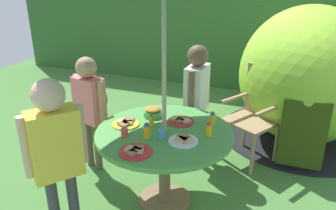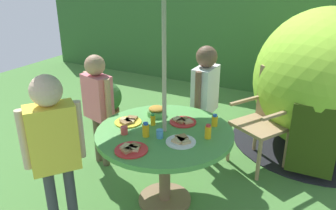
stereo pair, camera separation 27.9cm
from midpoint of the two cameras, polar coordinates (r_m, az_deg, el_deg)
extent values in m
cube|color=#477A38|center=(3.30, -3.09, -16.10)|extent=(10.00, 10.00, 0.02)
cube|color=#33602D|center=(6.24, 11.17, 11.12)|extent=(9.00, 0.70, 1.74)
cylinder|color=brown|center=(3.29, -3.10, -15.76)|extent=(0.49, 0.49, 0.03)
cylinder|color=brown|center=(3.10, -3.22, -10.93)|extent=(0.10, 0.10, 0.69)
cylinder|color=#519E47|center=(2.91, -3.38, -4.87)|extent=(1.19, 1.19, 0.04)
cylinder|color=#B7AD8C|center=(2.74, -3.58, 3.06)|extent=(0.04, 0.04, 2.28)
cylinder|color=tan|center=(3.86, 6.87, -5.90)|extent=(0.04, 0.04, 0.46)
cylinder|color=tan|center=(3.60, 11.97, -8.46)|extent=(0.04, 0.04, 0.46)
cylinder|color=tan|center=(4.13, 10.98, -4.13)|extent=(0.04, 0.04, 0.46)
cylinder|color=tan|center=(3.90, 15.96, -6.35)|extent=(0.04, 0.04, 0.46)
cube|color=tan|center=(3.75, 11.72, -2.84)|extent=(0.65, 0.64, 0.04)
cube|color=tan|center=(3.79, 14.12, 2.14)|extent=(0.44, 0.28, 0.57)
cube|color=tan|center=(3.80, 9.42, 1.24)|extent=(0.26, 0.41, 0.03)
cube|color=tan|center=(3.54, 14.74, -0.83)|extent=(0.26, 0.41, 0.03)
ellipsoid|color=#8CC633|center=(4.42, 20.81, 4.90)|extent=(1.68, 2.02, 1.65)
cylinder|color=black|center=(4.71, 19.46, -4.64)|extent=(2.07, 2.07, 0.01)
cube|color=#314511|center=(3.65, 19.92, -4.89)|extent=(0.46, 0.04, 0.74)
cylinder|color=brown|center=(4.75, -14.24, -2.42)|extent=(0.34, 0.34, 0.22)
sphere|color=#33602D|center=(4.64, -14.57, 0.84)|extent=(0.43, 0.43, 0.43)
cylinder|color=brown|center=(3.88, 2.94, -4.47)|extent=(0.08, 0.08, 0.59)
cylinder|color=brown|center=(3.76, 2.18, -5.38)|extent=(0.08, 0.08, 0.59)
cube|color=white|center=(3.60, 2.71, 2.78)|extent=(0.19, 0.34, 0.50)
cylinder|color=brown|center=(3.77, 3.73, 4.02)|extent=(0.06, 0.06, 0.45)
cylinder|color=brown|center=(3.43, 1.61, 2.19)|extent=(0.06, 0.06, 0.45)
sphere|color=brown|center=(3.50, 2.82, 8.33)|extent=(0.22, 0.22, 0.22)
cylinder|color=brown|center=(3.80, -15.31, -6.18)|extent=(0.08, 0.08, 0.56)
cylinder|color=brown|center=(3.70, -14.00, -6.84)|extent=(0.08, 0.08, 0.56)
cube|color=#EA727F|center=(3.54, -15.46, 0.82)|extent=(0.36, 0.26, 0.47)
cylinder|color=tan|center=(3.67, -17.24, 1.78)|extent=(0.06, 0.06, 0.42)
cylinder|color=tan|center=(3.40, -13.62, 0.51)|extent=(0.06, 0.06, 0.42)
sphere|color=tan|center=(3.43, -16.04, 6.11)|extent=(0.21, 0.21, 0.21)
cylinder|color=#3F3F47|center=(2.89, -21.47, -16.42)|extent=(0.08, 0.08, 0.61)
cylinder|color=#3F3F47|center=(2.90, -18.49, -15.74)|extent=(0.08, 0.08, 0.61)
cube|color=yellow|center=(2.60, -21.60, -6.21)|extent=(0.37, 0.40, 0.52)
cylinder|color=#D8B293|center=(2.57, -25.97, -6.59)|extent=(0.07, 0.07, 0.46)
cylinder|color=#D8B293|center=(2.62, -17.47, -4.79)|extent=(0.07, 0.07, 0.46)
sphere|color=#D8B293|center=(2.45, -22.82, 1.51)|extent=(0.23, 0.23, 0.23)
cylinder|color=#66B259|center=(3.19, -5.12, -1.47)|extent=(0.18, 0.18, 0.05)
ellipsoid|color=gold|center=(3.17, -5.14, -0.77)|extent=(0.15, 0.15, 0.04)
cylinder|color=red|center=(2.60, -8.59, -7.94)|extent=(0.26, 0.26, 0.01)
cube|color=tan|center=(2.58, -8.01, -7.78)|extent=(0.08, 0.08, 0.02)
cube|color=#9E7547|center=(2.62, -8.10, -7.31)|extent=(0.07, 0.07, 0.02)
cube|color=tan|center=(2.61, -9.35, -7.47)|extent=(0.08, 0.08, 0.02)
cube|color=#9E7547|center=(2.57, -9.28, -8.06)|extent=(0.09, 0.09, 0.02)
cylinder|color=yellow|center=(3.05, -9.81, -3.25)|extent=(0.25, 0.25, 0.01)
cube|color=tan|center=(3.04, -9.40, -3.04)|extent=(0.09, 0.09, 0.02)
cube|color=#9E7547|center=(3.09, -9.26, -2.60)|extent=(0.10, 0.10, 0.02)
cube|color=tan|center=(3.07, -10.51, -2.82)|extent=(0.08, 0.08, 0.02)
cube|color=#9E7547|center=(3.01, -10.12, -3.28)|extent=(0.11, 0.11, 0.02)
cylinder|color=white|center=(2.72, -0.33, -6.20)|extent=(0.24, 0.24, 0.01)
cube|color=tan|center=(2.70, 0.38, -6.09)|extent=(0.10, 0.10, 0.02)
cube|color=#9E7547|center=(2.76, -0.24, -5.46)|extent=(0.12, 0.12, 0.02)
cube|color=tan|center=(2.71, -0.72, -5.99)|extent=(0.10, 0.10, 0.02)
cylinder|color=red|center=(3.06, -0.44, -2.84)|extent=(0.24, 0.24, 0.01)
cube|color=tan|center=(3.04, 0.41, -2.72)|extent=(0.11, 0.11, 0.02)
cube|color=#9E7547|center=(3.08, -0.25, -2.30)|extent=(0.08, 0.08, 0.02)
cube|color=tan|center=(3.07, -1.34, -2.42)|extent=(0.10, 0.10, 0.02)
cube|color=#9E7547|center=(3.03, -0.70, -2.73)|extent=(0.08, 0.08, 0.02)
cylinder|color=yellow|center=(2.80, 4.12, -4.38)|extent=(0.05, 0.05, 0.11)
cylinder|color=red|center=(2.77, 4.16, -3.24)|extent=(0.04, 0.04, 0.02)
cylinder|color=yellow|center=(2.79, -6.47, -4.55)|extent=(0.06, 0.06, 0.11)
cylinder|color=blue|center=(2.76, -6.52, -3.39)|extent=(0.04, 0.04, 0.02)
cylinder|color=yellow|center=(2.99, -5.52, -2.77)|extent=(0.04, 0.04, 0.09)
cylinder|color=green|center=(2.97, -5.56, -1.83)|extent=(0.03, 0.03, 0.02)
cylinder|color=yellow|center=(3.02, 4.95, -2.45)|extent=(0.05, 0.05, 0.09)
cylinder|color=blue|center=(3.00, 4.98, -1.48)|extent=(0.04, 0.04, 0.02)
cylinder|color=#4C99D8|center=(2.77, -4.05, -5.03)|extent=(0.06, 0.06, 0.07)
cylinder|color=#E04C47|center=(2.84, -10.22, -4.68)|extent=(0.06, 0.06, 0.07)
camera|label=1|loc=(0.14, -92.86, -1.17)|focal=35.91mm
camera|label=2|loc=(0.14, 87.14, 1.17)|focal=35.91mm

